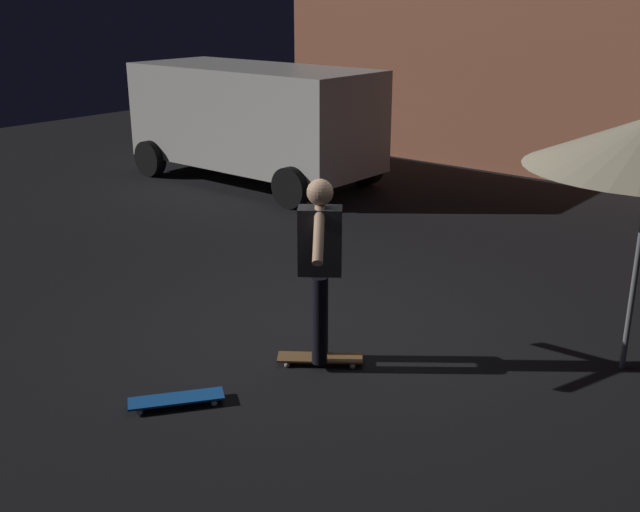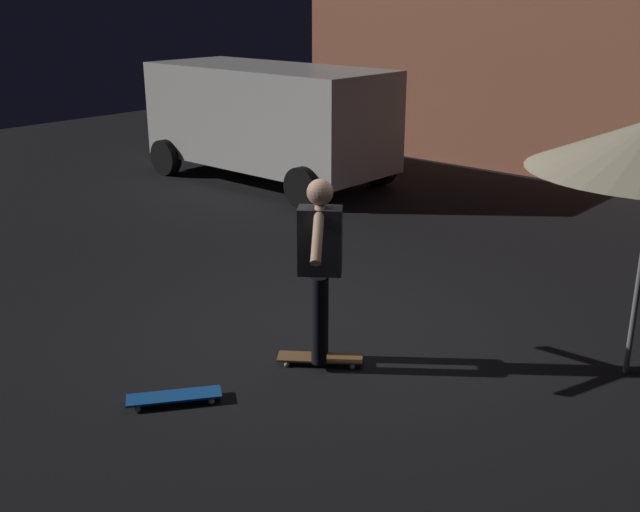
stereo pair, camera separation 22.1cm
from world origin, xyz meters
The scene contains 5 objects.
ground_plane centered at (0.00, 0.00, 0.00)m, with size 28.00×28.00×0.00m, color black.
parked_van centered at (-5.06, 4.44, 1.16)m, with size 4.63×2.25×2.03m.
skateboard_ridden centered at (0.42, -0.47, 0.06)m, with size 0.75×0.62×0.07m.
skateboard_spare centered at (-0.04, -1.80, 0.06)m, with size 0.63×0.74×0.07m.
skater centered at (0.42, -0.47, 1.04)m, with size 0.65×0.84×1.67m.
Camera 2 is at (4.51, -5.20, 3.22)m, focal length 42.44 mm.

